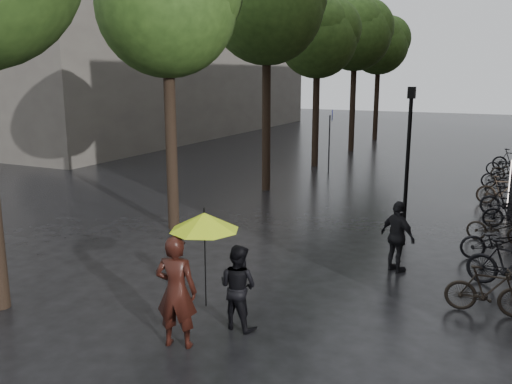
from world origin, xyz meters
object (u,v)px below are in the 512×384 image
Objects in this scene: person_burgundy at (176,291)px; person_black at (238,287)px; lamp_post at (409,143)px; pedestrian_walking at (398,237)px; parked_bicycles at (506,195)px.

person_black is (0.60, 1.02, -0.19)m from person_burgundy.
person_black is 8.34m from lamp_post.
pedestrian_walking reaches higher than parked_bicycles.
person_black is at bearing 96.43° from pedestrian_walking.
person_burgundy is at bearing -102.24° from lamp_post.
pedestrian_walking is (2.55, 5.05, -0.13)m from person_burgundy.
person_burgundy is 0.47× the size of lamp_post.
person_black is 4.47m from pedestrian_walking.
parked_bicycles is at bearing -73.43° from pedestrian_walking.
pedestrian_walking is (1.95, 4.03, 0.06)m from person_black.
parked_bicycles is 4.79m from lamp_post.
pedestrian_walking is at bearing -105.70° from parked_bicycles.
person_burgundy reaches higher than person_black.
pedestrian_walking is at bearing -81.84° from lamp_post.
person_black reaches higher than parked_bicycles.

